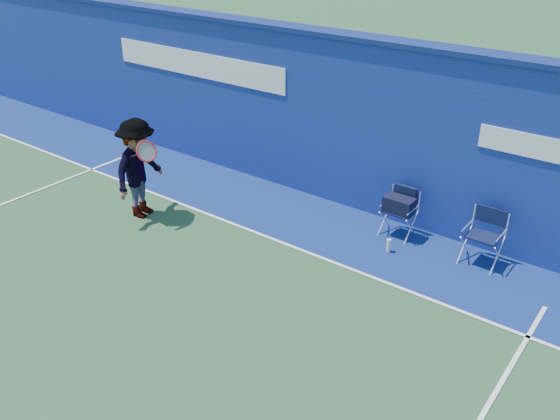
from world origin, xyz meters
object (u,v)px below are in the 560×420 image
Objects in this scene: directors_chair_right at (481,248)px; tennis_player at (139,169)px; water_bottle at (389,246)px; directors_chair_left at (399,216)px.

tennis_player is at bearing -159.28° from directors_chair_right.
tennis_player reaches higher than water_bottle.
directors_chair_left is 0.95× the size of directors_chair_right.
water_bottle is 4.47m from tennis_player.
tennis_player is at bearing -160.18° from water_bottle.
directors_chair_left is at bearing 27.40° from tennis_player.
directors_chair_right is at bearing 20.72° from tennis_player.
tennis_player is at bearing -152.60° from directors_chair_left.
water_bottle is (0.14, -0.58, -0.24)m from directors_chair_left.
tennis_player is (-4.14, -1.49, 0.79)m from water_bottle.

